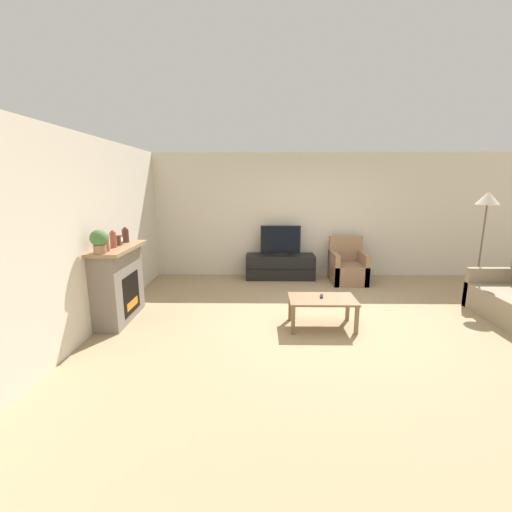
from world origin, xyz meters
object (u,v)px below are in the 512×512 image
at_px(mantel_vase_centre_left, 113,239).
at_px(tv, 280,241).
at_px(remote, 322,296).
at_px(floor_lamp, 487,205).
at_px(mantel_vase_left, 105,242).
at_px(potted_plant, 99,240).
at_px(coffee_table, 322,302).
at_px(mantel_vase_right, 125,235).
at_px(tv_stand, 280,267).
at_px(mantel_clock, 119,240).
at_px(armchair, 347,268).
at_px(fireplace, 118,283).

distance_m(mantel_vase_centre_left, tv, 3.56).
relative_size(remote, floor_lamp, 0.08).
bearing_deg(floor_lamp, mantel_vase_left, -167.29).
height_order(potted_plant, tv, potted_plant).
relative_size(mantel_vase_centre_left, floor_lamp, 0.14).
bearing_deg(mantel_vase_centre_left, tv, 43.52).
height_order(potted_plant, coffee_table, potted_plant).
xyz_separation_m(mantel_vase_right, tv_stand, (2.56, 1.98, -0.99)).
height_order(mantel_vase_left, tv, mantel_vase_left).
relative_size(mantel_clock, remote, 0.97).
xyz_separation_m(potted_plant, tv_stand, (2.56, 2.86, -1.05)).
relative_size(mantel_vase_right, tv, 0.29).
relative_size(mantel_vase_right, potted_plant, 0.76).
distance_m(potted_plant, remote, 3.16).
distance_m(potted_plant, tv, 3.87).
distance_m(mantel_clock, armchair, 4.52).
height_order(tv_stand, remote, tv_stand).
xyz_separation_m(mantel_vase_right, coffee_table, (3.02, -0.62, -0.87)).
xyz_separation_m(coffee_table, floor_lamp, (2.97, 1.24, 1.32)).
height_order(fireplace, potted_plant, potted_plant).
xyz_separation_m(mantel_vase_centre_left, floor_lamp, (5.99, 1.08, 0.44)).
xyz_separation_m(fireplace, coffee_table, (3.04, -0.25, -0.20)).
xyz_separation_m(mantel_vase_left, floor_lamp, (5.99, 1.35, 0.43)).
distance_m(coffee_table, remote, 0.09).
bearing_deg(coffee_table, mantel_vase_centre_left, 176.95).
relative_size(mantel_vase_left, mantel_vase_centre_left, 1.05).
distance_m(armchair, remote, 2.47).
distance_m(fireplace, remote, 3.05).
bearing_deg(remote, potted_plant, -163.55).
xyz_separation_m(fireplace, remote, (3.04, -0.19, -0.13)).
xyz_separation_m(mantel_vase_left, remote, (3.02, 0.17, -0.82)).
bearing_deg(mantel_vase_right, mantel_vase_left, -90.00).
bearing_deg(floor_lamp, potted_plant, -165.91).
height_order(mantel_vase_right, armchair, mantel_vase_right).
distance_m(tv, remote, 2.60).
bearing_deg(tv, mantel_vase_centre_left, -136.48).
bearing_deg(tv_stand, armchair, -10.26).
bearing_deg(fireplace, floor_lamp, 9.31).
height_order(fireplace, tv, tv).
xyz_separation_m(mantel_vase_right, floor_lamp, (5.99, 0.62, 0.44)).
relative_size(mantel_vase_left, tv, 0.32).
bearing_deg(mantel_vase_left, mantel_clock, 89.91).
bearing_deg(tv, floor_lamp, -21.58).
bearing_deg(coffee_table, fireplace, 175.25).
bearing_deg(potted_plant, mantel_clock, 89.93).
bearing_deg(mantel_clock, floor_lamp, 8.20).
relative_size(mantel_vase_left, mantel_vase_right, 1.11).
distance_m(tv, armchair, 1.52).
bearing_deg(armchair, fireplace, -152.33).
distance_m(mantel_clock, coffee_table, 3.16).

